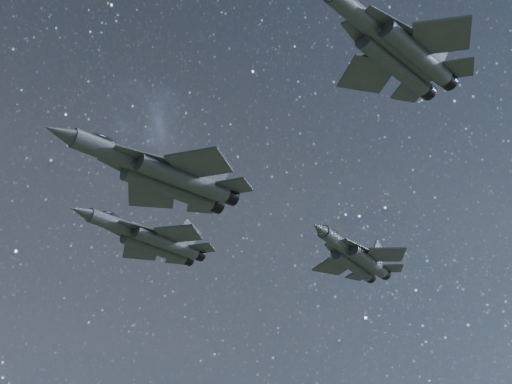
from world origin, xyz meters
TOP-DOWN VIEW (x-y plane):
  - jet_lead at (-12.98, -0.32)m, footprint 19.89×14.17m
  - jet_left at (-5.70, 13.38)m, footprint 17.68×12.40m
  - jet_right at (-5.97, -22.36)m, footprint 17.82×12.43m
  - jet_slot at (18.63, 5.51)m, footprint 18.34×12.33m

SIDE VIEW (x-z plane):
  - jet_lead at x=-12.98m, z-range 140.21..145.28m
  - jet_left at x=-5.70m, z-range 140.90..145.36m
  - jet_slot at x=18.63m, z-range 142.65..147.28m
  - jet_right at x=-5.97m, z-range 144.76..149.25m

